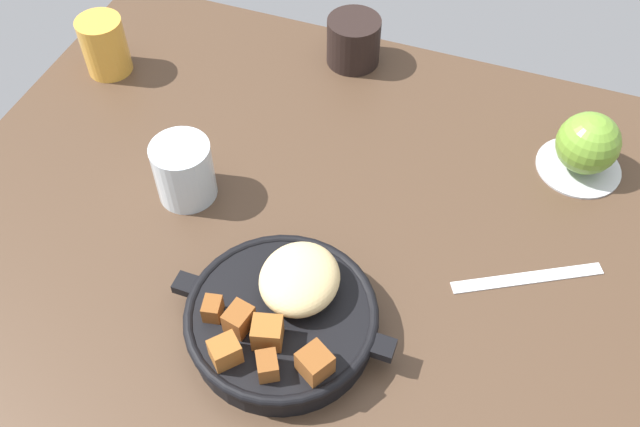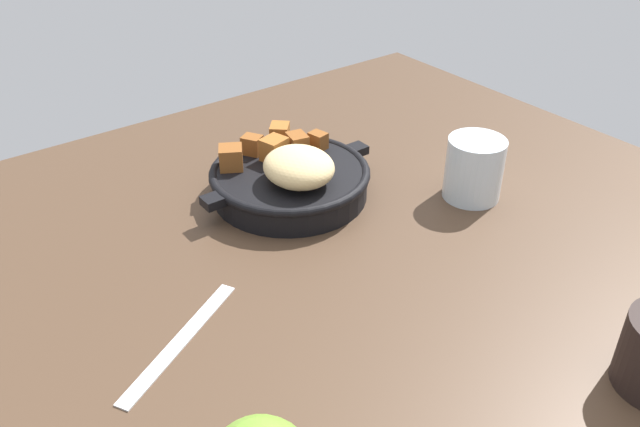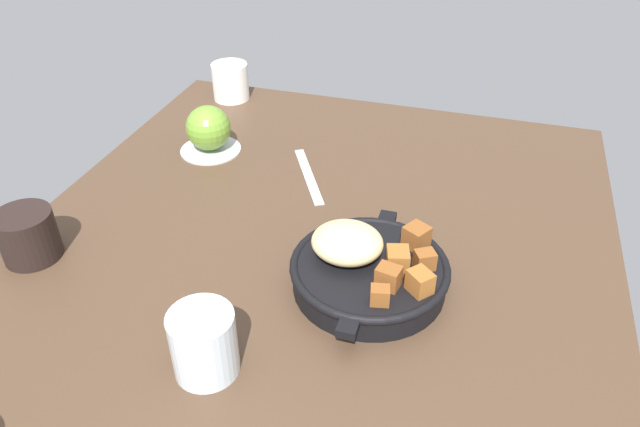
{
  "view_description": "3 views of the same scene",
  "coord_description": "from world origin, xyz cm",
  "px_view_note": "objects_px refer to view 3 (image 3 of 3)",
  "views": [
    {
      "loc": [
        14.08,
        -45.9,
        69.84
      ],
      "look_at": [
        -3.91,
        3.29,
        4.99
      ],
      "focal_mm": 39.61,
      "sensor_mm": 36.0,
      "label": 1
    },
    {
      "loc": [
        38.7,
        52.3,
        45.64
      ],
      "look_at": [
        0.25,
        1.3,
        4.41
      ],
      "focal_mm": 36.74,
      "sensor_mm": 36.0,
      "label": 2
    },
    {
      "loc": [
        -63.3,
        -21.45,
        54.91
      ],
      "look_at": [
        0.35,
        -2.2,
        7.85
      ],
      "focal_mm": 33.65,
      "sensor_mm": 36.0,
      "label": 3
    }
  ],
  "objects_px": {
    "cast_iron_skillet": "(368,268)",
    "water_glass_short": "(204,343)",
    "ceramic_mug_white": "(230,81)",
    "red_apple": "(208,128)",
    "coffee_mug_dark": "(28,235)",
    "butter_knife": "(309,175)"
  },
  "relations": [
    {
      "from": "red_apple",
      "to": "water_glass_short",
      "type": "bearing_deg",
      "value": -155.1
    },
    {
      "from": "coffee_mug_dark",
      "to": "ceramic_mug_white",
      "type": "xyz_separation_m",
      "value": [
        0.58,
        -0.05,
        0.0
      ]
    },
    {
      "from": "red_apple",
      "to": "ceramic_mug_white",
      "type": "bearing_deg",
      "value": 13.99
    },
    {
      "from": "cast_iron_skillet",
      "to": "coffee_mug_dark",
      "type": "bearing_deg",
      "value": 99.21
    },
    {
      "from": "cast_iron_skillet",
      "to": "water_glass_short",
      "type": "xyz_separation_m",
      "value": [
        -0.19,
        0.14,
        0.01
      ]
    },
    {
      "from": "red_apple",
      "to": "butter_knife",
      "type": "xyz_separation_m",
      "value": [
        -0.03,
        -0.2,
        -0.05
      ]
    },
    {
      "from": "cast_iron_skillet",
      "to": "water_glass_short",
      "type": "bearing_deg",
      "value": 143.13
    },
    {
      "from": "cast_iron_skillet",
      "to": "coffee_mug_dark",
      "type": "height_order",
      "value": "cast_iron_skillet"
    },
    {
      "from": "cast_iron_skillet",
      "to": "water_glass_short",
      "type": "relative_size",
      "value": 3.07
    },
    {
      "from": "water_glass_short",
      "to": "ceramic_mug_white",
      "type": "bearing_deg",
      "value": 21.54
    },
    {
      "from": "cast_iron_skillet",
      "to": "butter_knife",
      "type": "height_order",
      "value": "cast_iron_skillet"
    },
    {
      "from": "cast_iron_skillet",
      "to": "water_glass_short",
      "type": "distance_m",
      "value": 0.24
    },
    {
      "from": "water_glass_short",
      "to": "ceramic_mug_white",
      "type": "height_order",
      "value": "water_glass_short"
    },
    {
      "from": "cast_iron_skillet",
      "to": "red_apple",
      "type": "xyz_separation_m",
      "value": [
        0.28,
        0.36,
        0.02
      ]
    },
    {
      "from": "butter_knife",
      "to": "ceramic_mug_white",
      "type": "distance_m",
      "value": 0.37
    },
    {
      "from": "coffee_mug_dark",
      "to": "ceramic_mug_white",
      "type": "relative_size",
      "value": 1.04
    },
    {
      "from": "water_glass_short",
      "to": "coffee_mug_dark",
      "type": "distance_m",
      "value": 0.35
    },
    {
      "from": "water_glass_short",
      "to": "ceramic_mug_white",
      "type": "xyz_separation_m",
      "value": [
        0.7,
        0.28,
        -0.0
      ]
    },
    {
      "from": "red_apple",
      "to": "coffee_mug_dark",
      "type": "xyz_separation_m",
      "value": [
        -0.36,
        0.11,
        -0.01
      ]
    },
    {
      "from": "butter_knife",
      "to": "water_glass_short",
      "type": "bearing_deg",
      "value": 153.25
    },
    {
      "from": "butter_knife",
      "to": "coffee_mug_dark",
      "type": "height_order",
      "value": "coffee_mug_dark"
    },
    {
      "from": "red_apple",
      "to": "coffee_mug_dark",
      "type": "bearing_deg",
      "value": 162.81
    }
  ]
}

